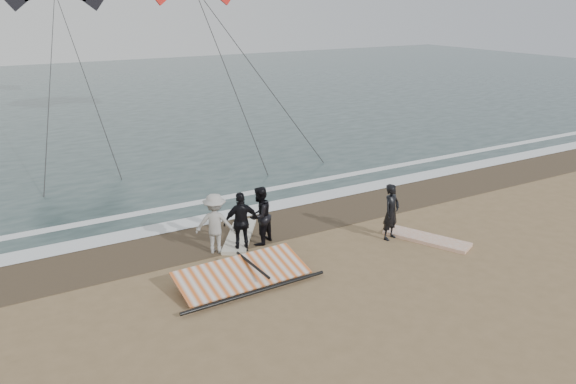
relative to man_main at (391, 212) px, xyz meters
name	(u,v)px	position (x,y,z in m)	size (l,w,h in m)	color
ground	(345,281)	(-2.85, -1.60, -0.88)	(120.00, 120.00, 0.00)	#8C704C
sea	(85,99)	(-2.85, 31.40, -0.87)	(120.00, 54.00, 0.02)	#233838
wet_sand	(265,225)	(-2.85, 2.90, -0.88)	(120.00, 2.80, 0.01)	#4C3D2B
foam_near	(246,211)	(-2.85, 4.30, -0.86)	(120.00, 0.90, 0.01)	white
foam_far	(226,197)	(-2.85, 6.00, -0.86)	(120.00, 0.45, 0.01)	white
man_main	(391,212)	(0.00, 0.00, 0.00)	(0.64, 0.42, 1.76)	black
board_white	(427,239)	(0.89, -0.68, -0.83)	(0.74, 2.63, 0.11)	white
board_cream	(240,236)	(-3.99, 2.42, -0.83)	(0.71, 2.65, 0.11)	beige
trio_cluster	(237,221)	(-4.42, 1.69, 0.02)	(2.62, 1.21, 1.82)	black
sail_rig	(238,275)	(-5.28, -0.17, -0.69)	(4.04, 1.80, 0.49)	black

